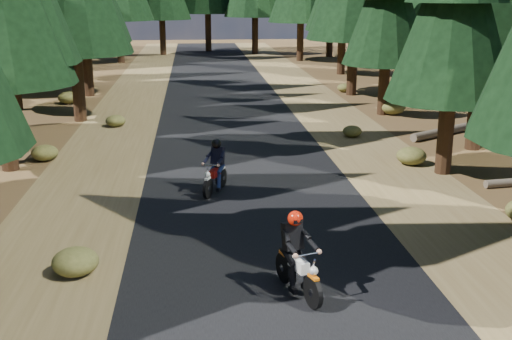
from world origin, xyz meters
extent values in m
plane|color=#4B371B|center=(0.00, 0.00, 0.00)|extent=(120.00, 120.00, 0.00)
cube|color=black|center=(0.00, 5.00, 0.01)|extent=(6.00, 100.00, 0.01)
cube|color=brown|center=(-4.60, 5.00, 0.00)|extent=(3.20, 100.00, 0.01)
cube|color=brown|center=(4.60, 5.00, 0.00)|extent=(3.20, 100.00, 0.01)
cylinder|color=black|center=(-7.26, 6.17, 2.67)|extent=(0.51, 0.51, 5.34)
cylinder|color=black|center=(6.06, 4.48, 2.26)|extent=(0.48, 0.48, 4.52)
cone|color=black|center=(6.06, 4.48, 5.08)|extent=(3.84, 3.84, 5.65)
cylinder|color=black|center=(8.28, 7.39, 2.92)|extent=(0.53, 0.53, 5.84)
cylinder|color=black|center=(-6.35, 13.89, 2.86)|extent=(0.53, 0.53, 5.72)
cylinder|color=black|center=(6.98, 14.07, 2.25)|extent=(0.48, 0.48, 4.51)
cylinder|color=black|center=(-9.76, 16.85, 3.18)|extent=(0.55, 0.55, 6.37)
cylinder|color=black|center=(10.48, 16.81, 3.24)|extent=(0.56, 0.56, 6.47)
cylinder|color=black|center=(-7.00, 20.76, 2.82)|extent=(0.53, 0.53, 5.64)
cylinder|color=black|center=(6.93, 19.74, 2.91)|extent=(0.53, 0.53, 5.83)
cylinder|color=black|center=(-10.86, 23.22, 2.72)|extent=(0.52, 0.52, 5.45)
cylinder|color=black|center=(11.52, 24.15, 2.31)|extent=(0.48, 0.48, 4.61)
cylinder|color=black|center=(-8.12, 27.46, 2.21)|extent=(0.48, 0.48, 4.42)
cylinder|color=black|center=(8.34, 28.41, 2.88)|extent=(0.53, 0.53, 5.76)
cylinder|color=black|center=(-11.79, 32.77, 2.37)|extent=(0.49, 0.49, 4.75)
cylinder|color=black|center=(13.03, 32.09, 2.83)|extent=(0.53, 0.53, 5.66)
cylinder|color=black|center=(13.00, 26.00, 3.00)|extent=(0.54, 0.54, 6.00)
cylinder|color=black|center=(-7.00, 37.00, 3.20)|extent=(0.56, 0.56, 6.40)
cylinder|color=black|center=(7.00, 37.00, 3.00)|extent=(0.54, 0.54, 6.00)
cylinder|color=black|center=(-10.00, 40.00, 3.40)|extent=(0.57, 0.57, 6.80)
cylinder|color=black|center=(10.00, 40.00, 3.20)|extent=(0.56, 0.56, 6.40)
cylinder|color=black|center=(-4.00, 43.00, 3.00)|extent=(0.54, 0.54, 6.00)
cylinder|color=black|center=(4.00, 43.00, 3.20)|extent=(0.56, 0.56, 6.40)
cylinder|color=black|center=(0.00, 46.00, 3.40)|extent=(0.57, 0.57, 6.80)
cylinder|color=black|center=(-13.00, 36.00, 2.80)|extent=(0.52, 0.52, 5.60)
cylinder|color=black|center=(13.00, 36.00, 3.00)|extent=(0.54, 0.54, 6.00)
cylinder|color=#4C4233|center=(8.81, 10.05, 0.16)|extent=(4.71, 3.17, 0.32)
ellipsoid|color=#474C1E|center=(-3.91, -1.86, 0.27)|extent=(0.91, 0.91, 0.55)
ellipsoid|color=#474C1E|center=(-7.67, 18.36, 0.30)|extent=(0.99, 0.99, 0.59)
ellipsoid|color=#474C1E|center=(5.42, 5.56, 0.29)|extent=(0.95, 0.95, 0.57)
ellipsoid|color=#474C1E|center=(6.79, 20.70, 0.24)|extent=(0.79, 0.79, 0.47)
ellipsoid|color=#474C1E|center=(-4.72, 12.53, 0.24)|extent=(0.81, 0.81, 0.48)
ellipsoid|color=#474C1E|center=(7.43, 14.01, 0.34)|extent=(1.14, 1.14, 0.69)
ellipsoid|color=#474C1E|center=(-6.43, 7.22, 0.26)|extent=(0.87, 0.87, 0.52)
ellipsoid|color=#474C1E|center=(4.51, 9.70, 0.22)|extent=(0.73, 0.73, 0.44)
cube|color=black|center=(0.32, -3.15, 1.07)|extent=(0.40, 0.31, 0.51)
sphere|color=#AD1706|center=(0.32, -3.15, 1.44)|extent=(0.36, 0.36, 0.28)
cube|color=black|center=(-0.97, 3.16, 1.02)|extent=(0.39, 0.32, 0.48)
sphere|color=black|center=(-0.97, 3.16, 1.37)|extent=(0.35, 0.35, 0.27)
camera|label=1|loc=(-1.51, -13.80, 5.43)|focal=45.00mm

